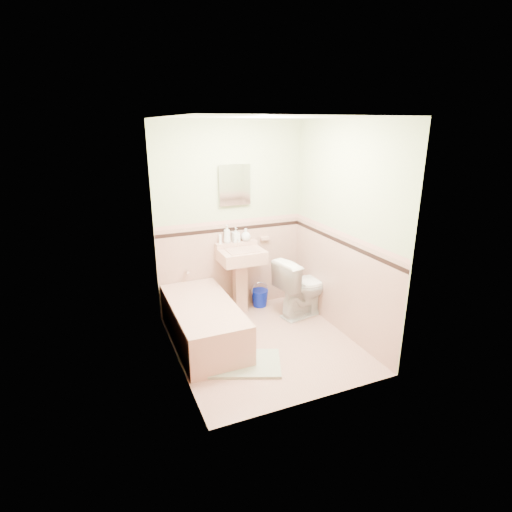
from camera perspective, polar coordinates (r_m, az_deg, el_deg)
name	(u,v)px	position (r m, az deg, el deg)	size (l,w,h in m)	color
floor	(264,343)	(4.79, 1.19, -12.32)	(2.20, 2.20, 0.00)	tan
ceiling	(266,117)	(4.12, 1.43, 19.15)	(2.20, 2.20, 0.00)	white
wall_back	(231,219)	(5.28, -3.62, 5.24)	(2.50, 2.50, 0.00)	beige
wall_front	(319,274)	(3.37, 9.01, -2.58)	(2.50, 2.50, 0.00)	beige
wall_left	(172,252)	(4.00, -11.87, 0.62)	(2.50, 2.50, 0.00)	beige
wall_right	(343,231)	(4.78, 12.33, 3.45)	(2.50, 2.50, 0.00)	beige
wainscot_back	(232,266)	(5.45, -3.44, -1.46)	(2.00, 2.00, 0.00)	tan
wainscot_front	(315,342)	(3.66, 8.39, -12.08)	(2.00, 2.00, 0.00)	tan
wainscot_left	(177,311)	(4.24, -11.14, -7.76)	(2.20, 2.20, 0.00)	tan
wainscot_right	(339,283)	(4.97, 11.72, -3.82)	(2.20, 2.20, 0.00)	tan
accent_back	(231,229)	(5.29, -3.52, 3.83)	(2.00, 2.00, 0.00)	black
accent_front	(317,288)	(3.43, 8.74, -4.51)	(2.00, 2.00, 0.00)	black
accent_left	(175,264)	(4.04, -11.51, -1.10)	(2.20, 2.20, 0.00)	black
accent_right	(341,242)	(4.80, 12.05, 1.93)	(2.20, 2.20, 0.00)	black
cap_back	(231,222)	(5.27, -3.54, 4.88)	(2.00, 2.00, 0.00)	tan
cap_front	(318,277)	(3.39, 8.82, -2.95)	(2.00, 2.00, 0.00)	tan
cap_left	(174,254)	(4.01, -11.59, 0.24)	(2.20, 2.20, 0.00)	tan
cap_right	(342,234)	(4.77, 12.13, 3.08)	(2.20, 2.20, 0.00)	tan
bathtub	(204,324)	(4.77, -7.47, -9.54)	(0.70, 1.50, 0.45)	tan
tub_faucet	(187,271)	(5.24, -9.80, -2.16)	(0.04, 0.04, 0.12)	silver
sink	(242,282)	(5.32, -2.07, -3.71)	(0.57, 0.48, 0.89)	tan
sink_faucet	(237,243)	(5.28, -2.68, 1.90)	(0.02, 0.02, 0.10)	silver
medicine_cabinet	(235,185)	(5.19, -3.07, 10.07)	(0.38, 0.04, 0.47)	white
soap_dish	(265,238)	(5.49, 1.22, 2.54)	(0.12, 0.07, 0.04)	tan
soap_bottle_left	(227,234)	(5.24, -4.16, 3.14)	(0.09, 0.09, 0.24)	#B2B2B2
soap_bottle_mid	(236,235)	(5.29, -2.89, 3.04)	(0.09, 0.09, 0.19)	#B2B2B2
soap_bottle_right	(246,235)	(5.34, -1.48, 3.06)	(0.13, 0.13, 0.17)	#B2B2B2
tube	(220,239)	(5.23, -5.12, 2.40)	(0.04, 0.04, 0.12)	white
toilet	(304,286)	(5.34, 6.86, -4.31)	(0.45, 0.78, 0.80)	white
bucket	(260,298)	(5.65, 0.55, -5.99)	(0.24, 0.24, 0.24)	#0718AA
bath_mat	(243,363)	(4.41, -1.86, -15.03)	(0.79, 0.53, 0.03)	gray
shoe	(246,359)	(4.40, -1.44, -14.42)	(0.15, 0.07, 0.06)	#BF1E59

